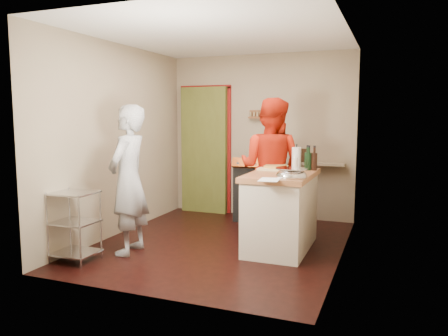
{
  "coord_description": "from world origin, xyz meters",
  "views": [
    {
      "loc": [
        2.02,
        -5.04,
        1.64
      ],
      "look_at": [
        0.05,
        0.0,
        0.98
      ],
      "focal_mm": 35.0,
      "sensor_mm": 36.0,
      "label": 1
    }
  ],
  "objects": [
    {
      "name": "right_wall",
      "position": [
        1.5,
        0.0,
        1.3
      ],
      "size": [
        0.04,
        3.5,
        2.6
      ],
      "primitive_type": "cube",
      "color": "gray",
      "rests_on": "ground"
    },
    {
      "name": "island",
      "position": [
        0.77,
        0.1,
        0.5
      ],
      "size": [
        0.75,
        1.42,
        1.26
      ],
      "color": "beige",
      "rests_on": "ground"
    },
    {
      "name": "stove",
      "position": [
        0.05,
        1.42,
        0.45
      ],
      "size": [
        0.6,
        0.63,
        1.0
      ],
      "color": "black",
      "rests_on": "ground"
    },
    {
      "name": "back_wall",
      "position": [
        -0.64,
        1.78,
        1.13
      ],
      "size": [
        3.0,
        0.44,
        2.6
      ],
      "color": "gray",
      "rests_on": "ground"
    },
    {
      "name": "person_stripe",
      "position": [
        -0.88,
        -0.71,
        0.88
      ],
      "size": [
        0.48,
        0.68,
        1.76
      ],
      "primitive_type": "imported",
      "rotation": [
        0.0,
        0.0,
        -1.48
      ],
      "color": "#9D9EA2",
      "rests_on": "ground"
    },
    {
      "name": "wire_shelving",
      "position": [
        -1.28,
        -1.2,
        0.44
      ],
      "size": [
        0.48,
        0.4,
        0.8
      ],
      "color": "silver",
      "rests_on": "ground"
    },
    {
      "name": "floor",
      "position": [
        0.0,
        0.0,
        0.0
      ],
      "size": [
        3.5,
        3.5,
        0.0
      ],
      "primitive_type": "plane",
      "color": "black",
      "rests_on": "ground"
    },
    {
      "name": "person_red",
      "position": [
        0.48,
        0.63,
        0.93
      ],
      "size": [
        0.99,
        0.82,
        1.87
      ],
      "primitive_type": "imported",
      "rotation": [
        0.0,
        0.0,
        3.0
      ],
      "color": "red",
      "rests_on": "ground"
    },
    {
      "name": "ceiling",
      "position": [
        0.0,
        0.0,
        2.61
      ],
      "size": [
        3.0,
        3.5,
        0.02
      ],
      "primitive_type": "cube",
      "color": "white",
      "rests_on": "back_wall"
    },
    {
      "name": "left_wall",
      "position": [
        -1.5,
        0.0,
        1.3
      ],
      "size": [
        0.04,
        3.5,
        2.6
      ],
      "primitive_type": "cube",
      "color": "gray",
      "rests_on": "ground"
    }
  ]
}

